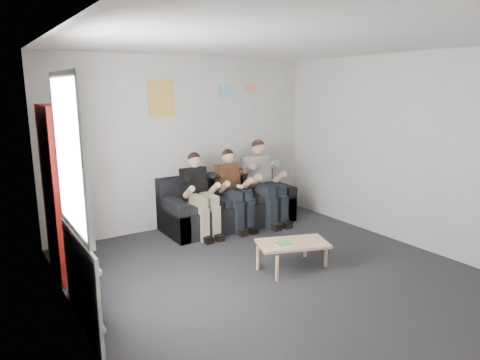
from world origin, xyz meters
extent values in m
plane|color=black|center=(0.00, 0.00, 0.00)|extent=(5.00, 5.00, 0.00)
plane|color=white|center=(0.00, 0.00, 2.70)|extent=(5.00, 5.00, 0.00)
plane|color=beige|center=(0.00, 2.50, 1.35)|extent=(4.50, 0.00, 4.50)
plane|color=beige|center=(-2.25, 0.00, 1.35)|extent=(0.00, 5.00, 5.00)
plane|color=beige|center=(2.25, 0.00, 1.35)|extent=(0.00, 5.00, 5.00)
cube|color=black|center=(0.52, 2.05, 0.21)|extent=(2.16, 0.88, 0.41)
cube|color=black|center=(0.52, 2.39, 0.62)|extent=(2.16, 0.20, 0.42)
cube|color=black|center=(-0.47, 2.05, 0.29)|extent=(0.18, 0.88, 0.59)
cube|color=black|center=(1.51, 2.05, 0.29)|extent=(0.18, 0.88, 0.59)
cube|color=black|center=(0.52, 1.97, 0.46)|extent=(1.80, 0.61, 0.10)
cube|color=maroon|center=(-2.08, 1.58, 1.01)|extent=(0.30, 0.91, 2.03)
cube|color=tan|center=(0.29, 0.15, 0.33)|extent=(0.86, 0.47, 0.03)
cylinder|color=tan|center=(-0.10, -0.04, 0.15)|extent=(0.04, 0.04, 0.31)
cylinder|color=tan|center=(0.68, -0.04, 0.15)|extent=(0.04, 0.04, 0.31)
cylinder|color=tan|center=(-0.10, 0.35, 0.15)|extent=(0.04, 0.04, 0.31)
cylinder|color=tan|center=(0.68, 0.35, 0.15)|extent=(0.04, 0.04, 0.31)
cube|color=white|center=(0.12, 0.11, 0.35)|extent=(0.18, 0.13, 0.01)
cube|color=green|center=(0.14, 0.14, 0.36)|extent=(0.18, 0.13, 0.01)
cube|color=black|center=(-0.08, 2.09, 0.76)|extent=(0.38, 0.27, 0.53)
sphere|color=tan|center=(-0.08, 2.06, 1.13)|extent=(0.21, 0.21, 0.21)
sphere|color=black|center=(-0.08, 2.07, 1.16)|extent=(0.20, 0.20, 0.20)
cube|color=tan|center=(-0.08, 1.81, 0.58)|extent=(0.34, 0.43, 0.14)
cube|color=tan|center=(-0.08, 1.61, 0.25)|extent=(0.32, 0.13, 0.51)
cube|color=black|center=(-0.08, 1.55, 0.05)|extent=(0.32, 0.24, 0.09)
cube|color=#522F1B|center=(0.52, 2.09, 0.76)|extent=(0.38, 0.28, 0.53)
sphere|color=tan|center=(0.52, 2.06, 1.13)|extent=(0.21, 0.21, 0.21)
sphere|color=black|center=(0.52, 2.07, 1.16)|extent=(0.20, 0.20, 0.20)
cube|color=black|center=(0.52, 1.81, 0.58)|extent=(0.34, 0.43, 0.14)
cube|color=black|center=(0.52, 1.60, 0.25)|extent=(0.32, 0.13, 0.51)
cube|color=black|center=(0.52, 1.55, 0.05)|extent=(0.32, 0.25, 0.09)
cube|color=silver|center=(0.52, 1.72, 0.72)|extent=(0.04, 0.13, 0.04)
cube|color=white|center=(1.12, 2.11, 0.80)|extent=(0.43, 0.32, 0.61)
sphere|color=tan|center=(1.12, 2.06, 1.22)|extent=(0.24, 0.24, 0.24)
sphere|color=black|center=(1.12, 2.08, 1.26)|extent=(0.23, 0.23, 0.23)
cube|color=black|center=(1.12, 1.78, 0.59)|extent=(0.39, 0.50, 0.16)
cube|color=black|center=(1.12, 1.55, 0.25)|extent=(0.37, 0.15, 0.51)
cube|color=black|center=(1.12, 1.48, 0.05)|extent=(0.37, 0.28, 0.11)
cylinder|color=silver|center=(-2.15, -0.08, 0.35)|extent=(0.06, 0.06, 0.60)
cylinder|color=silver|center=(-2.15, 0.00, 0.35)|extent=(0.06, 0.06, 0.60)
cylinder|color=silver|center=(-2.15, 0.08, 0.35)|extent=(0.06, 0.06, 0.60)
cylinder|color=silver|center=(-2.15, 0.16, 0.35)|extent=(0.06, 0.06, 0.60)
cylinder|color=silver|center=(-2.15, 0.24, 0.35)|extent=(0.06, 0.06, 0.60)
cylinder|color=silver|center=(-2.15, 0.32, 0.35)|extent=(0.06, 0.06, 0.60)
cylinder|color=silver|center=(-2.15, 0.40, 0.35)|extent=(0.06, 0.06, 0.60)
cylinder|color=silver|center=(-2.15, 0.48, 0.35)|extent=(0.06, 0.06, 0.60)
cube|color=silver|center=(-2.15, 0.20, 0.07)|extent=(0.10, 0.64, 0.04)
cube|color=silver|center=(-2.15, 0.20, 0.63)|extent=(0.10, 0.64, 0.04)
cube|color=white|center=(-2.23, 0.20, 1.65)|extent=(0.02, 1.00, 1.30)
cube|color=silver|center=(-2.22, 0.20, 2.33)|extent=(0.05, 1.12, 0.06)
cube|color=silver|center=(-2.22, 0.20, 0.97)|extent=(0.05, 1.12, 0.06)
cube|color=silver|center=(-2.22, 0.20, 0.45)|extent=(0.03, 1.30, 0.90)
cube|color=#D6CB4B|center=(-0.40, 2.49, 2.05)|extent=(0.42, 0.01, 0.55)
cube|color=#419FE0|center=(0.75, 2.49, 2.15)|extent=(0.25, 0.01, 0.20)
cube|color=#C93E99|center=(1.25, 2.49, 2.20)|extent=(0.22, 0.01, 0.18)
cube|color=silver|center=(-1.00, 2.49, 2.25)|extent=(0.20, 0.01, 0.14)
camera|label=1|loc=(-2.98, -3.70, 2.22)|focal=32.00mm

